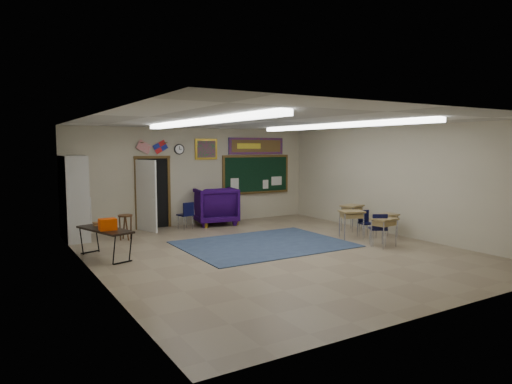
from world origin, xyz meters
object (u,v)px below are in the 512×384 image
wingback_armchair (215,206)px  student_desk_front_right (352,216)px  folding_table (105,242)px  wooden_stool (126,227)px  student_desk_front_left (351,223)px

wingback_armchair → student_desk_front_right: wingback_armchair is taller
wingback_armchair → folding_table: bearing=43.5°
wooden_stool → student_desk_front_left: bearing=-29.5°
wingback_armchair → wooden_stool: wingback_armchair is taller
student_desk_front_left → folding_table: (-6.09, 1.19, -0.06)m
folding_table → wooden_stool: size_ratio=2.50×
folding_table → wooden_stool: folding_table is taller
wingback_armchair → wooden_stool: (-3.06, -0.97, -0.24)m
student_desk_front_left → student_desk_front_right: (0.82, 0.87, 0.00)m
wingback_armchair → student_desk_front_left: wingback_armchair is taller
student_desk_front_right → folding_table: 6.92m
student_desk_front_right → folding_table: size_ratio=0.45×
wingback_armchair → folding_table: size_ratio=0.78×
student_desk_front_right → wooden_stool: bearing=145.9°
folding_table → student_desk_front_right: bearing=-19.1°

